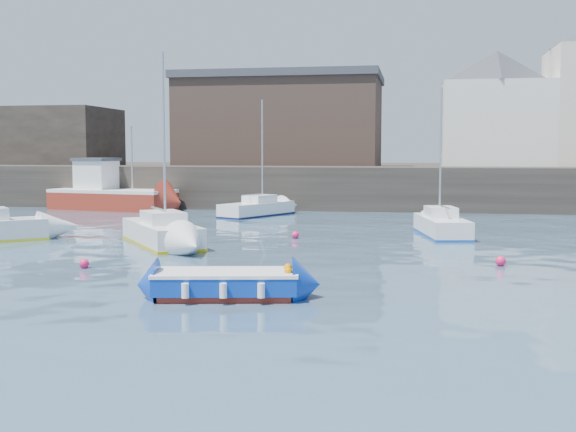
% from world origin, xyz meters
% --- Properties ---
extents(water, '(220.00, 220.00, 0.00)m').
position_xyz_m(water, '(0.00, 0.00, 0.00)').
color(water, '#2D4760').
rests_on(water, ground).
extents(quay_wall, '(90.00, 5.00, 3.00)m').
position_xyz_m(quay_wall, '(0.00, 35.00, 1.50)').
color(quay_wall, '#28231E').
rests_on(quay_wall, ground).
extents(land_strip, '(90.00, 32.00, 2.80)m').
position_xyz_m(land_strip, '(0.00, 53.00, 1.40)').
color(land_strip, '#28231E').
rests_on(land_strip, ground).
extents(bldg_east_d, '(11.14, 11.14, 8.95)m').
position_xyz_m(bldg_east_d, '(11.00, 41.50, 7.36)').
color(bldg_east_d, white).
rests_on(bldg_east_d, land_strip).
extents(warehouse, '(16.40, 10.40, 7.60)m').
position_xyz_m(warehouse, '(-6.00, 43.00, 6.62)').
color(warehouse, '#3D2D26').
rests_on(warehouse, land_strip).
extents(bldg_west, '(14.00, 8.00, 5.00)m').
position_xyz_m(bldg_west, '(-28.00, 42.00, 5.30)').
color(bldg_west, '#353028').
rests_on(bldg_west, land_strip).
extents(blue_dinghy, '(4.24, 2.43, 0.76)m').
position_xyz_m(blue_dinghy, '(-0.16, 2.93, 0.42)').
color(blue_dinghy, maroon).
rests_on(blue_dinghy, ground).
extents(fishing_boat, '(9.28, 4.99, 5.83)m').
position_xyz_m(fishing_boat, '(-16.27, 31.56, 1.13)').
color(fishing_boat, maroon).
rests_on(fishing_boat, ground).
extents(sailboat_b, '(5.37, 6.43, 8.26)m').
position_xyz_m(sailboat_b, '(-5.93, 13.73, 0.54)').
color(sailboat_b, white).
rests_on(sailboat_b, ground).
extents(sailboat_f, '(2.74, 5.74, 7.17)m').
position_xyz_m(sailboat_f, '(6.29, 19.31, 0.50)').
color(sailboat_f, white).
rests_on(sailboat_f, ground).
extents(sailboat_h, '(4.19, 5.92, 7.34)m').
position_xyz_m(sailboat_h, '(-4.88, 28.37, 0.48)').
color(sailboat_h, white).
rests_on(sailboat_h, ground).
extents(buoy_near, '(0.35, 0.35, 0.35)m').
position_xyz_m(buoy_near, '(-6.39, 7.11, 0.00)').
color(buoy_near, '#FF1C5A').
rests_on(buoy_near, ground).
extents(buoy_mid, '(0.37, 0.37, 0.37)m').
position_xyz_m(buoy_mid, '(8.03, 10.16, 0.00)').
color(buoy_mid, '#FF1C5A').
rests_on(buoy_mid, ground).
extents(buoy_far, '(0.35, 0.35, 0.35)m').
position_xyz_m(buoy_far, '(-0.53, 16.98, 0.00)').
color(buoy_far, '#FF1C5A').
rests_on(buoy_far, ground).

